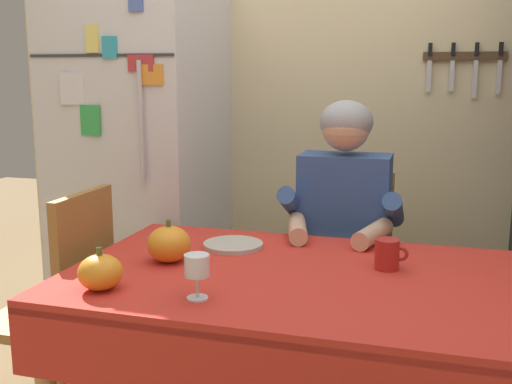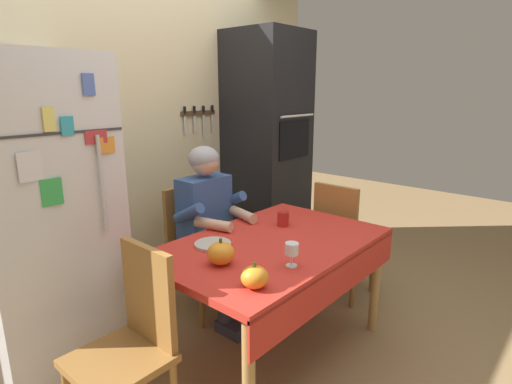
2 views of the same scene
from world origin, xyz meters
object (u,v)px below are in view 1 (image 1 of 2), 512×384
seated_person (341,230)px  coffee_mug (388,254)px  dining_table (292,301)px  serving_tray (233,245)px  chair_behind_person (346,270)px  pumpkin_large (169,244)px  refrigerator (142,168)px  wine_glass (197,268)px  pumpkin_medium (100,272)px  chair_left_side (63,302)px

seated_person → coffee_mug: seated_person is taller
dining_table → coffee_mug: bearing=27.8°
coffee_mug → serving_tray: bearing=170.0°
chair_behind_person → seated_person: seated_person is taller
coffee_mug → pumpkin_large: pumpkin_large is taller
refrigerator → wine_glass: (0.75, -1.15, -0.07)m
serving_tray → coffee_mug: bearing=-10.0°
pumpkin_medium → serving_tray: size_ratio=0.60×
wine_glass → pumpkin_medium: (-0.29, -0.01, -0.04)m
serving_tray → dining_table: bearing=-41.4°
pumpkin_large → serving_tray: size_ratio=0.68×
refrigerator → pumpkin_large: refrigerator is taller
chair_behind_person → seated_person: (-0.00, -0.19, 0.23)m
seated_person → pumpkin_medium: seated_person is taller
seated_person → pumpkin_medium: size_ratio=9.69×
dining_table → chair_left_side: bearing=172.6°
seated_person → chair_left_side: seated_person is taller
serving_tray → refrigerator: bearing=136.5°
dining_table → pumpkin_medium: size_ratio=10.90×
coffee_mug → wine_glass: size_ratio=0.83×
dining_table → chair_behind_person: size_ratio=1.51×
dining_table → pumpkin_medium: bearing=-150.9°
seated_person → wine_glass: bearing=-106.6°
coffee_mug → pumpkin_medium: (-0.77, -0.42, 0.00)m
pumpkin_large → seated_person: bearing=50.7°
pumpkin_medium → serving_tray: pumpkin_medium is taller
chair_left_side → pumpkin_large: (0.48, -0.10, 0.29)m
chair_left_side → seated_person: bearing=26.9°
chair_left_side → wine_glass: size_ratio=7.34×
chair_behind_person → serving_tray: 0.69m
dining_table → chair_left_side: (-0.90, 0.12, -0.14)m
coffee_mug → seated_person: bearing=115.1°
seated_person → serving_tray: seated_person is taller
coffee_mug → pumpkin_large: 0.70m
dining_table → serving_tray: size_ratio=6.59×
dining_table → serving_tray: 0.37m
dining_table → serving_tray: (-0.27, 0.24, 0.09)m
refrigerator → serving_tray: refrigerator is taller
chair_behind_person → chair_left_side: bearing=-144.8°
pumpkin_medium → wine_glass: bearing=1.2°
chair_behind_person → pumpkin_large: 0.95m
chair_left_side → serving_tray: size_ratio=4.38×
dining_table → wine_glass: bearing=-126.9°
refrigerator → dining_table: size_ratio=1.29×
dining_table → pumpkin_large: (-0.42, 0.02, 0.14)m
refrigerator → coffee_mug: size_ratio=17.16×
chair_left_side → pumpkin_large: size_ratio=6.47×
seated_person → serving_tray: size_ratio=5.86×
dining_table → serving_tray: bearing=138.6°
chair_behind_person → chair_left_side: same height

